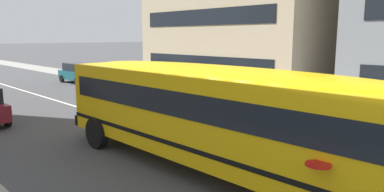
{
  "coord_description": "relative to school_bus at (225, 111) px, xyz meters",
  "views": [
    {
      "loc": [
        9.52,
        -8.75,
        3.81
      ],
      "look_at": [
        1.19,
        -0.75,
        1.88
      ],
      "focal_mm": 33.43,
      "sensor_mm": 36.0,
      "label": 1
    }
  ],
  "objects": [
    {
      "name": "parked_car_white_end_of_row",
      "position": [
        -13.6,
        6.55,
        -0.95
      ],
      "size": [
        3.94,
        1.95,
        1.64
      ],
      "rotation": [
        0.0,
        0.0,
        -0.02
      ],
      "color": "silver",
      "rests_on": "ground_plane"
    },
    {
      "name": "lane_centreline",
      "position": [
        -3.27,
        1.49,
        -1.79
      ],
      "size": [
        110.0,
        0.16,
        0.01
      ],
      "primitive_type": "cube",
      "color": "silver",
      "rests_on": "ground_plane"
    },
    {
      "name": "school_bus",
      "position": [
        0.0,
        0.0,
        0.0
      ],
      "size": [
        13.52,
        3.2,
        3.01
      ],
      "rotation": [
        0.0,
        0.0,
        0.01
      ],
      "color": "yellow",
      "rests_on": "ground_plane"
    },
    {
      "name": "sidewalk_far",
      "position": [
        -3.27,
        9.24,
        -1.78
      ],
      "size": [
        120.0,
        3.0,
        0.01
      ],
      "primitive_type": "cube",
      "color": "gray",
      "rests_on": "ground_plane"
    },
    {
      "name": "ground_plane",
      "position": [
        -3.27,
        1.49,
        -1.79
      ],
      "size": [
        400.0,
        400.0,
        0.0
      ],
      "primitive_type": "plane",
      "color": "#424244"
    },
    {
      "name": "parked_car_teal_far_corner",
      "position": [
        -21.57,
        6.37,
        -0.95
      ],
      "size": [
        3.94,
        1.96,
        1.64
      ],
      "rotation": [
        0.0,
        0.0,
        0.02
      ],
      "color": "#195B66",
      "rests_on": "ground_plane"
    }
  ]
}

